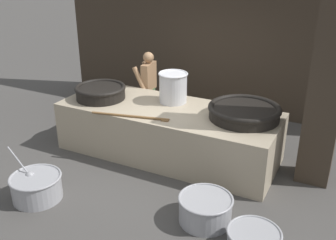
% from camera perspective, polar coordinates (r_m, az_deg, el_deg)
% --- Properties ---
extents(ground_plane, '(60.00, 60.00, 0.00)m').
position_cam_1_polar(ground_plane, '(7.25, 0.00, -4.85)').
color(ground_plane, '#474442').
extents(back_wall, '(7.84, 0.24, 3.50)m').
position_cam_1_polar(back_wall, '(8.95, 7.71, 12.39)').
color(back_wall, '#382D23').
rests_on(back_wall, ground_plane).
extents(support_pillar, '(0.50, 0.50, 3.50)m').
position_cam_1_polar(support_pillar, '(6.27, 22.36, 6.01)').
color(support_pillar, '#382D23').
rests_on(support_pillar, ground_plane).
extents(hearth_platform, '(3.88, 1.47, 0.89)m').
position_cam_1_polar(hearth_platform, '(7.05, 0.00, -1.66)').
color(hearth_platform, tan).
rests_on(hearth_platform, ground_plane).
extents(giant_wok_near, '(0.94, 0.94, 0.24)m').
position_cam_1_polar(giant_wok_near, '(7.41, -9.77, 4.09)').
color(giant_wok_near, black).
rests_on(giant_wok_near, hearth_platform).
extents(giant_wok_far, '(1.20, 1.20, 0.23)m').
position_cam_1_polar(giant_wok_far, '(6.54, 11.01, 1.22)').
color(giant_wok_far, black).
rests_on(giant_wok_far, hearth_platform).
extents(stock_pot, '(0.53, 0.53, 0.55)m').
position_cam_1_polar(stock_pot, '(7.08, 0.74, 4.82)').
color(stock_pot, silver).
rests_on(stock_pot, hearth_platform).
extents(stirring_paddle, '(1.32, 0.37, 0.04)m').
position_cam_1_polar(stirring_paddle, '(6.52, -5.07, 0.52)').
color(stirring_paddle, brown).
rests_on(stirring_paddle, hearth_platform).
extents(cook, '(0.39, 0.59, 1.57)m').
position_cam_1_polar(cook, '(8.15, -2.83, 4.91)').
color(cook, '#9E7551').
rests_on(cook, ground_plane).
extents(prep_bowl_vegetables, '(0.99, 0.77, 0.69)m').
position_cam_1_polar(prep_bowl_vegetables, '(6.25, -18.55, -9.05)').
color(prep_bowl_vegetables, '#9E9EA3').
rests_on(prep_bowl_vegetables, ground_plane).
extents(prep_bowl_extra, '(0.76, 0.76, 0.38)m').
position_cam_1_polar(prep_bowl_extra, '(5.51, 5.44, -12.62)').
color(prep_bowl_extra, '#9E9EA3').
rests_on(prep_bowl_extra, ground_plane).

